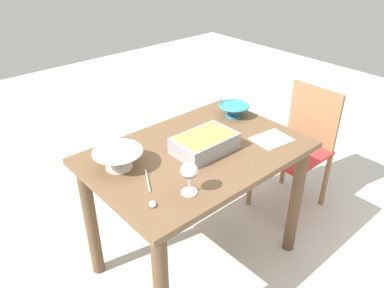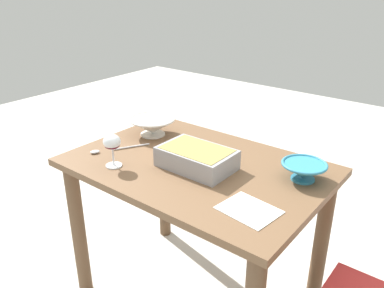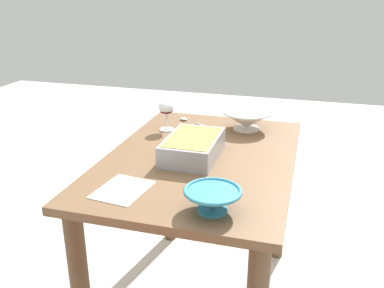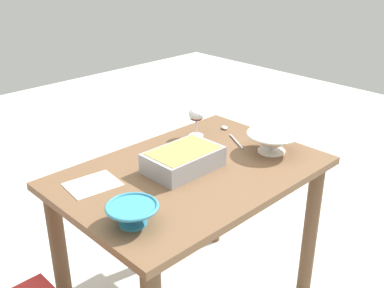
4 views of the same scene
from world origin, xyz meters
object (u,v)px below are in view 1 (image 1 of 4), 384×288
object	(u,v)px
serving_spoon	(151,195)
chair	(300,145)
mixing_bowl	(118,158)
napkin	(272,139)
dining_table	(197,174)
casserole_dish	(205,142)
wine_glass	(189,173)
small_bowl	(234,110)

from	to	relation	value
serving_spoon	chair	bearing A→B (deg)	5.01
mixing_bowl	napkin	distance (m)	0.83
dining_table	casserole_dish	world-z (taller)	casserole_dish
chair	casserole_dish	size ratio (longest dim) A/B	2.69
dining_table	casserole_dish	distance (m)	0.20
wine_glass	small_bowl	bearing A→B (deg)	29.50
serving_spoon	small_bowl	bearing A→B (deg)	19.86
chair	mixing_bowl	xyz separation A→B (m)	(-1.31, 0.16, 0.36)
dining_table	mixing_bowl	xyz separation A→B (m)	(-0.39, 0.13, 0.20)
casserole_dish	chair	bearing A→B (deg)	-0.38
mixing_bowl	serving_spoon	bearing A→B (deg)	-93.92
wine_glass	casserole_dish	xyz separation A→B (m)	(0.29, 0.22, -0.06)
chair	serving_spoon	size ratio (longest dim) A/B	3.30
serving_spoon	napkin	distance (m)	0.78
wine_glass	napkin	size ratio (longest dim) A/B	0.74
wine_glass	serving_spoon	world-z (taller)	wine_glass
dining_table	small_bowl	bearing A→B (deg)	19.44
dining_table	wine_glass	size ratio (longest dim) A/B	7.57
chair	casserole_dish	xyz separation A→B (m)	(-0.90, 0.01, 0.35)
small_bowl	serving_spoon	size ratio (longest dim) A/B	0.71
chair	wine_glass	distance (m)	1.27
wine_glass	mixing_bowl	bearing A→B (deg)	107.86
mixing_bowl	casserole_dish	bearing A→B (deg)	-20.91
wine_glass	serving_spoon	xyz separation A→B (m)	(-0.14, 0.09, -0.10)
wine_glass	serving_spoon	distance (m)	0.19
chair	casserole_dish	world-z (taller)	casserole_dish
mixing_bowl	small_bowl	xyz separation A→B (m)	(0.82, 0.02, -0.01)
chair	napkin	bearing A→B (deg)	-164.79
chair	mixing_bowl	distance (m)	1.37
napkin	chair	bearing A→B (deg)	15.21
dining_table	mixing_bowl	world-z (taller)	mixing_bowl
wine_glass	casserole_dish	bearing A→B (deg)	36.49
dining_table	wine_glass	distance (m)	0.44
casserole_dish	serving_spoon	size ratio (longest dim) A/B	1.22
dining_table	wine_glass	bearing A→B (deg)	-137.72
chair	mixing_bowl	bearing A→B (deg)	172.90
dining_table	casserole_dish	xyz separation A→B (m)	(0.02, -0.03, 0.20)
dining_table	small_bowl	distance (m)	0.50
dining_table	wine_glass	world-z (taller)	wine_glass
chair	dining_table	bearing A→B (deg)	177.87
mixing_bowl	serving_spoon	distance (m)	0.28
dining_table	chair	bearing A→B (deg)	-2.13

